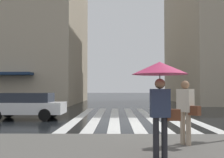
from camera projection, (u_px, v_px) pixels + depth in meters
The scene contains 5 objects.
ground_plane at pixel (134, 126), 11.70m from camera, with size 220.00×220.00×0.00m, color black.
zebra_crossing at pixel (132, 117), 15.70m from camera, with size 13.00×6.50×0.01m.
car_white at pixel (27, 105), 14.32m from camera, with size 1.85×4.10×1.41m.
pedestrian_with_floral_umbrella at pixel (160, 78), 5.70m from camera, with size 1.19×1.19×2.04m.
pedestrian_by_billboard at pixel (186, 107), 7.01m from camera, with size 0.61×0.55×1.68m.
Camera 1 is at (-11.79, 0.78, 1.60)m, focal length 42.97 mm.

